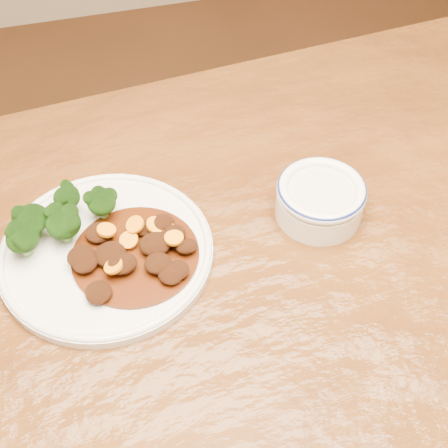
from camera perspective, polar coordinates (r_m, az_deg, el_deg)
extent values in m
cube|color=#5C3210|center=(0.83, 3.25, -5.51)|extent=(1.58, 1.04, 0.04)
cylinder|color=silver|center=(0.85, -10.70, -2.58)|extent=(0.29, 0.29, 0.01)
torus|color=silver|center=(0.84, -10.76, -2.31)|extent=(0.28, 0.28, 0.01)
cylinder|color=#6CA555|center=(0.86, -17.61, -2.24)|extent=(0.01, 0.01, 0.02)
ellipsoid|color=black|center=(0.84, -17.96, -1.29)|extent=(0.04, 0.04, 0.03)
cylinder|color=#6CA555|center=(0.89, -13.95, 1.46)|extent=(0.01, 0.01, 0.02)
ellipsoid|color=black|center=(0.88, -14.19, 2.35)|extent=(0.04, 0.04, 0.03)
cylinder|color=#6CA555|center=(0.87, -10.93, 0.98)|extent=(0.01, 0.01, 0.02)
ellipsoid|color=black|center=(0.86, -11.13, 1.92)|extent=(0.04, 0.04, 0.03)
cylinder|color=#6CA555|center=(0.87, -16.79, -0.50)|extent=(0.01, 0.01, 0.02)
ellipsoid|color=black|center=(0.86, -17.13, 0.49)|extent=(0.04, 0.04, 0.04)
cylinder|color=#6CA555|center=(0.86, -14.16, -1.00)|extent=(0.01, 0.01, 0.02)
ellipsoid|color=black|center=(0.84, -14.46, 0.02)|extent=(0.05, 0.05, 0.04)
cylinder|color=#451707|center=(0.83, -8.10, -2.83)|extent=(0.17, 0.17, 0.00)
ellipsoid|color=black|center=(0.81, -3.44, -2.04)|extent=(0.03, 0.02, 0.01)
ellipsoid|color=black|center=(0.79, -4.24, -4.22)|extent=(0.03, 0.03, 0.01)
ellipsoid|color=black|center=(0.79, -4.89, -4.56)|extent=(0.03, 0.03, 0.02)
ellipsoid|color=black|center=(0.85, -11.38, -0.79)|extent=(0.04, 0.03, 0.02)
ellipsoid|color=black|center=(0.84, -5.75, 0.10)|extent=(0.04, 0.03, 0.02)
ellipsoid|color=black|center=(0.82, -6.31, -1.84)|extent=(0.04, 0.04, 0.02)
ellipsoid|color=black|center=(0.83, -4.56, -0.85)|extent=(0.03, 0.03, 0.02)
ellipsoid|color=black|center=(0.80, -9.30, -3.60)|extent=(0.04, 0.03, 0.02)
ellipsoid|color=black|center=(0.81, -12.61, -3.49)|extent=(0.03, 0.03, 0.02)
ellipsoid|color=black|center=(0.84, -7.29, -0.40)|extent=(0.03, 0.03, 0.01)
ellipsoid|color=black|center=(0.79, -11.40, -6.15)|extent=(0.03, 0.04, 0.02)
ellipsoid|color=black|center=(0.80, -6.06, -3.59)|extent=(0.04, 0.03, 0.02)
ellipsoid|color=black|center=(0.84, -5.77, -0.10)|extent=(0.03, 0.03, 0.01)
ellipsoid|color=black|center=(0.82, -12.91, -2.94)|extent=(0.04, 0.04, 0.02)
ellipsoid|color=black|center=(0.82, -10.32, -2.77)|extent=(0.04, 0.04, 0.02)
ellipsoid|color=black|center=(0.83, -5.87, -1.11)|extent=(0.03, 0.03, 0.01)
ellipsoid|color=black|center=(0.84, -5.95, -0.75)|extent=(0.03, 0.03, 0.01)
cylinder|color=orange|center=(0.83, -8.14, -0.04)|extent=(0.03, 0.03, 0.02)
cylinder|color=orange|center=(0.83, -5.10, -0.69)|extent=(0.03, 0.03, 0.01)
cylinder|color=orange|center=(0.81, -4.60, -1.28)|extent=(0.03, 0.03, 0.01)
cylinder|color=orange|center=(0.80, -10.06, -3.80)|extent=(0.03, 0.03, 0.01)
cylinder|color=orange|center=(0.84, -10.71, -0.54)|extent=(0.04, 0.04, 0.01)
cylinder|color=orange|center=(0.83, -8.69, -1.45)|extent=(0.03, 0.03, 0.02)
cylinder|color=orange|center=(0.83, -6.29, -0.09)|extent=(0.03, 0.03, 0.02)
cylinder|color=silver|center=(0.88, 8.70, 1.82)|extent=(0.12, 0.12, 0.04)
cylinder|color=beige|center=(0.86, 8.89, 2.90)|extent=(0.09, 0.09, 0.01)
torus|color=silver|center=(0.86, 8.92, 3.08)|extent=(0.12, 0.12, 0.02)
torus|color=navy|center=(0.86, 8.95, 3.27)|extent=(0.12, 0.12, 0.01)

